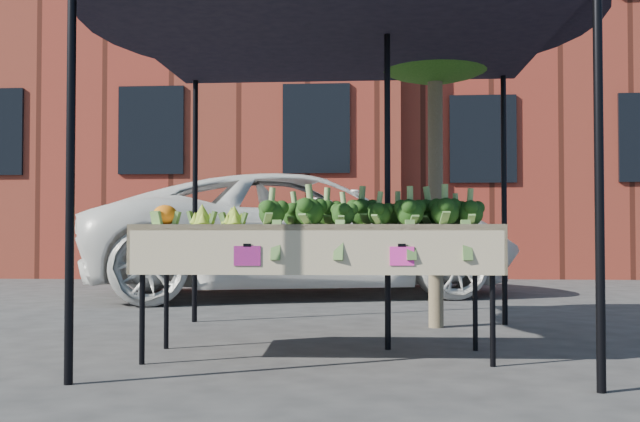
{
  "coord_description": "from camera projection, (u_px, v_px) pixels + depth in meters",
  "views": [
    {
      "loc": [
        0.53,
        -5.12,
        0.85
      ],
      "look_at": [
        0.14,
        0.12,
        1.0
      ],
      "focal_mm": 41.63,
      "sensor_mm": 36.0,
      "label": 1
    }
  ],
  "objects": [
    {
      "name": "ground",
      "position": [
        298.0,
        355.0,
        5.12
      ],
      "size": [
        90.0,
        90.0,
        0.0
      ],
      "primitive_type": "plane",
      "color": "#2B2B2D"
    },
    {
      "name": "table",
      "position": [
        318.0,
        291.0,
        5.05
      ],
      "size": [
        2.43,
        0.89,
        0.9
      ],
      "color": "beige",
      "rests_on": "ground"
    },
    {
      "name": "canopy",
      "position": [
        340.0,
        162.0,
        5.51
      ],
      "size": [
        3.16,
        3.16,
        2.74
      ],
      "primitive_type": null,
      "color": "black",
      "rests_on": "ground"
    },
    {
      "name": "broccoli_heap",
      "position": [
        371.0,
        208.0,
        5.06
      ],
      "size": [
        1.52,
        0.55,
        0.23
      ],
      "primitive_type": "ellipsoid",
      "color": "black",
      "rests_on": "table"
    },
    {
      "name": "romanesco_cluster",
      "position": [
        221.0,
        212.0,
        5.1
      ],
      "size": [
        0.41,
        0.45,
        0.18
      ],
      "primitive_type": "ellipsoid",
      "color": "#97BD37",
      "rests_on": "table"
    },
    {
      "name": "cauliflower_pair",
      "position": [
        165.0,
        213.0,
        5.09
      ],
      "size": [
        0.18,
        0.18,
        0.16
      ],
      "primitive_type": "ellipsoid",
      "color": "orange",
      "rests_on": "table"
    },
    {
      "name": "vehicle",
      "position": [
        303.0,
        81.0,
        10.17
      ],
      "size": [
        2.34,
        3.06,
        5.86
      ],
      "primitive_type": "imported",
      "rotation": [
        0.0,
        0.0,
        1.87
      ],
      "color": "white",
      "rests_on": "ground"
    },
    {
      "name": "street_tree",
      "position": [
        435.0,
        112.0,
        6.66
      ],
      "size": [
        1.96,
        1.96,
        3.86
      ],
      "primitive_type": null,
      "color": "#1E4C14",
      "rests_on": "ground"
    },
    {
      "name": "building_left",
      "position": [
        141.0,
        79.0,
        17.58
      ],
      "size": [
        12.0,
        8.0,
        9.0
      ],
      "primitive_type": "cube",
      "color": "maroon",
      "rests_on": "ground"
    }
  ]
}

